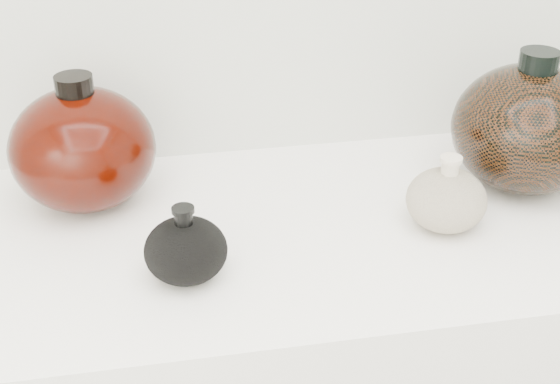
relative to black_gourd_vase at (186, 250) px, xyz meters
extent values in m
cube|color=white|center=(0.17, 0.09, -0.06)|extent=(1.20, 0.50, 0.03)
ellipsoid|color=black|center=(0.00, 0.00, 0.00)|extent=(0.13, 0.13, 0.08)
cylinder|color=black|center=(0.00, 0.00, 0.05)|extent=(0.03, 0.03, 0.02)
cylinder|color=black|center=(0.00, 0.00, 0.06)|extent=(0.04, 0.04, 0.01)
ellipsoid|color=beige|center=(0.36, 0.06, 0.00)|extent=(0.14, 0.14, 0.09)
cylinder|color=beige|center=(0.36, 0.06, 0.05)|extent=(0.03, 0.03, 0.03)
cylinder|color=beige|center=(0.36, 0.06, 0.06)|extent=(0.04, 0.04, 0.01)
ellipsoid|color=black|center=(-0.13, 0.22, 0.05)|extent=(0.22, 0.22, 0.18)
cylinder|color=black|center=(-0.13, 0.22, 0.14)|extent=(0.06, 0.06, 0.03)
ellipsoid|color=black|center=(0.52, 0.15, 0.05)|extent=(0.29, 0.29, 0.19)
cylinder|color=black|center=(0.52, 0.15, 0.16)|extent=(0.07, 0.07, 0.04)
camera|label=1|loc=(-0.03, -0.82, 0.54)|focal=50.00mm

